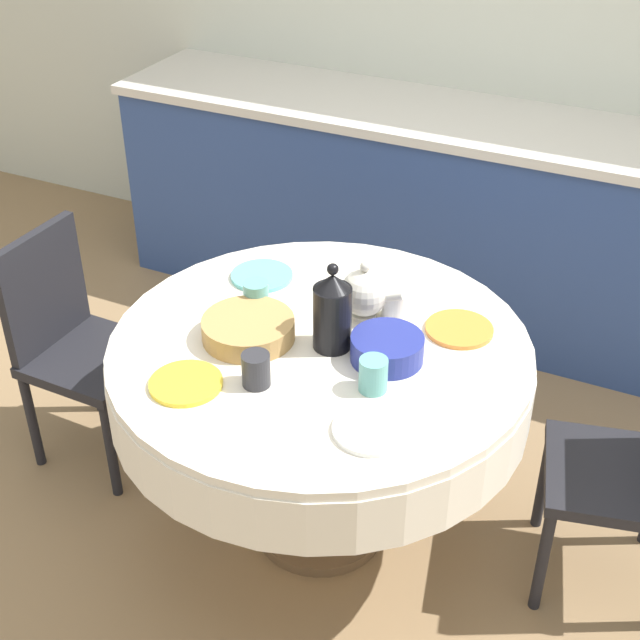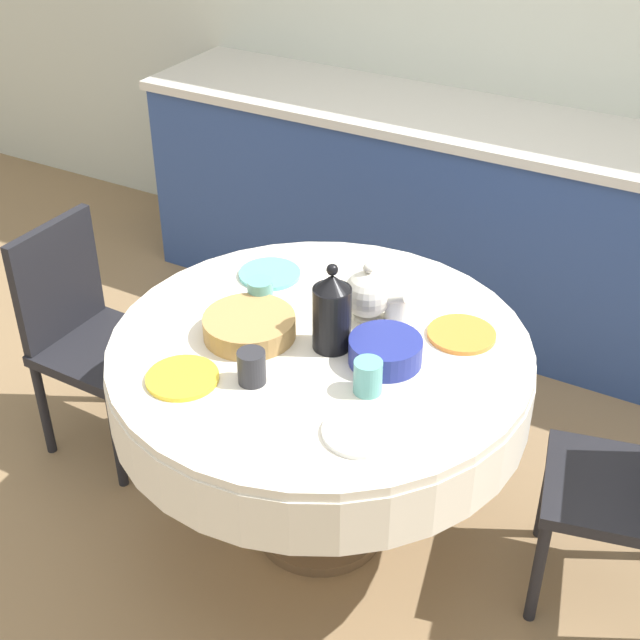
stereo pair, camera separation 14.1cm
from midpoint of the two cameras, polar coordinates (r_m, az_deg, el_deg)
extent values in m
plane|color=#8E704C|center=(3.13, -1.33, -13.14)|extent=(12.00, 12.00, 0.00)
cube|color=beige|center=(4.00, 11.08, 18.81)|extent=(7.00, 0.05, 2.60)
cube|color=#2D4784|center=(4.00, 8.44, 6.00)|extent=(3.20, 0.60, 0.91)
cube|color=beige|center=(3.81, 9.02, 12.34)|extent=(3.24, 0.64, 0.04)
cylinder|color=brown|center=(3.11, -1.33, -12.89)|extent=(0.44, 0.44, 0.04)
cylinder|color=brown|center=(2.92, -1.41, -9.09)|extent=(0.11, 0.11, 0.52)
cylinder|color=silver|center=(2.69, -1.51, -3.58)|extent=(1.26, 1.26, 0.18)
cylinder|color=silver|center=(2.63, -1.54, -1.76)|extent=(1.25, 1.25, 0.03)
cube|color=black|center=(2.81, 16.91, -9.54)|extent=(0.48, 0.48, 0.04)
cylinder|color=black|center=(2.82, 12.61, -14.87)|extent=(0.04, 0.04, 0.40)
cylinder|color=black|center=(3.07, 12.83, -10.02)|extent=(0.04, 0.04, 0.40)
cube|color=black|center=(3.27, -15.48, -2.40)|extent=(0.41, 0.41, 0.04)
cube|color=black|center=(3.26, -18.52, 1.86)|extent=(0.04, 0.38, 0.43)
cylinder|color=black|center=(3.41, -10.77, -4.69)|extent=(0.04, 0.04, 0.40)
cylinder|color=black|center=(3.21, -14.48, -8.10)|extent=(0.04, 0.04, 0.40)
cylinder|color=black|center=(3.60, -15.32, -3.04)|extent=(0.04, 0.04, 0.40)
cylinder|color=black|center=(3.41, -19.09, -6.13)|extent=(0.04, 0.04, 0.40)
cylinder|color=yellow|center=(2.49, -10.20, -4.04)|extent=(0.20, 0.20, 0.01)
cylinder|color=#28282D|center=(2.44, -5.78, -3.22)|extent=(0.08, 0.08, 0.10)
cylinder|color=white|center=(2.30, 1.56, -7.07)|extent=(0.20, 0.20, 0.01)
cylinder|color=#5BA39E|center=(2.41, 1.75, -3.56)|extent=(0.08, 0.08, 0.10)
cylinder|color=#60BCB7|center=(2.95, -5.11, 2.82)|extent=(0.20, 0.20, 0.01)
cylinder|color=#5BA39E|center=(2.76, -5.58, 1.48)|extent=(0.08, 0.08, 0.10)
cylinder|color=orange|center=(2.69, 7.42, -0.61)|extent=(0.20, 0.20, 0.01)
cylinder|color=white|center=(2.71, 3.33, 1.02)|extent=(0.08, 0.08, 0.10)
cylinder|color=black|center=(2.55, -0.84, 0.06)|extent=(0.11, 0.11, 0.20)
cone|color=black|center=(2.48, -0.86, 2.40)|extent=(0.10, 0.10, 0.05)
sphere|color=black|center=(2.46, -0.87, 3.19)|extent=(0.03, 0.03, 0.03)
cylinder|color=silver|center=(2.74, 1.34, 0.33)|extent=(0.08, 0.08, 0.01)
sphere|color=silver|center=(2.69, 1.36, 1.76)|extent=(0.15, 0.15, 0.15)
cylinder|color=silver|center=(2.66, 3.07, 1.47)|extent=(0.09, 0.03, 0.05)
sphere|color=silver|center=(2.65, 1.39, 3.42)|extent=(0.03, 0.03, 0.03)
cylinder|color=#AD844C|center=(2.64, -6.14, -0.59)|extent=(0.28, 0.28, 0.06)
cylinder|color=navy|center=(2.53, 2.73, -1.86)|extent=(0.21, 0.21, 0.08)
camera|label=1|loc=(0.07, -91.57, -1.03)|focal=50.00mm
camera|label=2|loc=(0.07, 88.43, 1.03)|focal=50.00mm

